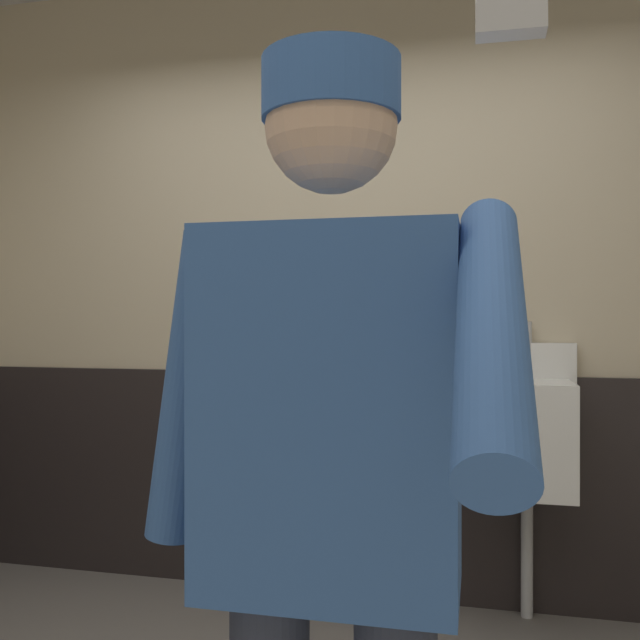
% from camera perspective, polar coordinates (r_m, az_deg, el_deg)
% --- Properties ---
extents(wall_back, '(4.81, 0.12, 2.87)m').
position_cam_1_polar(wall_back, '(3.15, 2.80, 3.42)').
color(wall_back, beige).
rests_on(wall_back, ground_plane).
extents(wainscot_band_back, '(4.21, 0.03, 1.01)m').
position_cam_1_polar(wainscot_band_back, '(3.16, 2.55, -13.62)').
color(wainscot_band_back, black).
rests_on(wainscot_band_back, ground_plane).
extents(urinal_left, '(0.40, 0.34, 1.24)m').
position_cam_1_polar(urinal_left, '(2.96, 2.34, -9.13)').
color(urinal_left, white).
rests_on(urinal_left, ground_plane).
extents(urinal_middle, '(0.40, 0.34, 1.24)m').
position_cam_1_polar(urinal_middle, '(2.92, 17.17, -9.27)').
color(urinal_middle, white).
rests_on(urinal_middle, ground_plane).
extents(privacy_divider_panel, '(0.04, 0.40, 0.90)m').
position_cam_1_polar(privacy_divider_panel, '(2.82, 9.61, -6.04)').
color(privacy_divider_panel, '#4C4C51').
extents(person, '(0.65, 0.60, 1.70)m').
position_cam_1_polar(person, '(1.17, 0.86, -12.43)').
color(person, '#2D3342').
rests_on(person, ground_plane).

